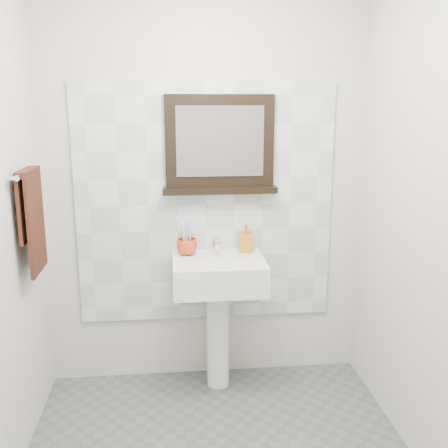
{
  "coord_description": "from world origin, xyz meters",
  "views": [
    {
      "loc": [
        -0.22,
        -2.12,
        1.79
      ],
      "look_at": [
        0.06,
        0.55,
        1.15
      ],
      "focal_mm": 42.0,
      "sensor_mm": 36.0,
      "label": 1
    }
  ],
  "objects_px": {
    "soap_dispenser": "(246,238)",
    "framed_mirror": "(220,147)",
    "pedestal_sink": "(219,288)",
    "hand_towel": "(32,213)",
    "toothbrush_cup": "(187,247)"
  },
  "relations": [
    {
      "from": "pedestal_sink",
      "to": "soap_dispenser",
      "type": "height_order",
      "value": "soap_dispenser"
    },
    {
      "from": "pedestal_sink",
      "to": "framed_mirror",
      "type": "relative_size",
      "value": 1.37
    },
    {
      "from": "soap_dispenser",
      "to": "framed_mirror",
      "type": "height_order",
      "value": "framed_mirror"
    },
    {
      "from": "soap_dispenser",
      "to": "framed_mirror",
      "type": "bearing_deg",
      "value": 167.53
    },
    {
      "from": "pedestal_sink",
      "to": "soap_dispenser",
      "type": "relative_size",
      "value": 5.34
    },
    {
      "from": "framed_mirror",
      "to": "hand_towel",
      "type": "bearing_deg",
      "value": -157.58
    },
    {
      "from": "hand_towel",
      "to": "framed_mirror",
      "type": "bearing_deg",
      "value": 22.42
    },
    {
      "from": "hand_towel",
      "to": "pedestal_sink",
      "type": "bearing_deg",
      "value": 13.34
    },
    {
      "from": "pedestal_sink",
      "to": "hand_towel",
      "type": "distance_m",
      "value": 1.16
    },
    {
      "from": "pedestal_sink",
      "to": "soap_dispenser",
      "type": "distance_m",
      "value": 0.36
    },
    {
      "from": "soap_dispenser",
      "to": "framed_mirror",
      "type": "distance_m",
      "value": 0.59
    },
    {
      "from": "soap_dispenser",
      "to": "hand_towel",
      "type": "height_order",
      "value": "hand_towel"
    },
    {
      "from": "pedestal_sink",
      "to": "hand_towel",
      "type": "xyz_separation_m",
      "value": [
        -1.0,
        -0.24,
        0.54
      ]
    },
    {
      "from": "toothbrush_cup",
      "to": "soap_dispenser",
      "type": "distance_m",
      "value": 0.37
    },
    {
      "from": "toothbrush_cup",
      "to": "soap_dispenser",
      "type": "xyz_separation_m",
      "value": [
        0.37,
        0.03,
        0.04
      ]
    }
  ]
}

